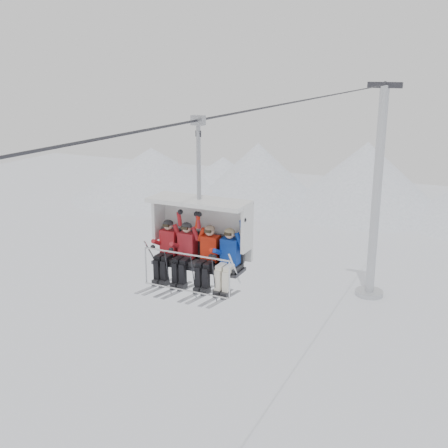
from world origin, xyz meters
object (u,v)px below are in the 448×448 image
at_px(chairlift_carrier, 202,230).
at_px(skier_center_left, 185,251).
at_px(skier_far_right, 228,258).
at_px(lift_tower_right, 375,209).
at_px(skier_center_right, 208,254).
at_px(skier_far_left, 167,248).

distance_m(chairlift_carrier, skier_center_left, 0.63).
xyz_separation_m(skier_center_left, skier_far_right, (1.13, 0.00, 0.00)).
height_order(lift_tower_right, skier_center_right, lift_tower_right).
bearing_deg(skier_far_right, skier_center_left, 180.00).
bearing_deg(skier_center_right, chairlift_carrier, 136.79).
bearing_deg(skier_center_right, skier_far_right, 0.00).
distance_m(lift_tower_right, skier_far_right, 23.96).
bearing_deg(skier_far_left, skier_center_right, 0.00).
xyz_separation_m(chairlift_carrier, skier_center_left, (-0.29, -0.30, -0.47)).
bearing_deg(chairlift_carrier, lift_tower_right, 90.00).
distance_m(lift_tower_right, skier_center_left, 23.95).
xyz_separation_m(skier_far_left, skier_center_left, (0.51, 0.00, 0.00)).
height_order(skier_center_left, skier_far_right, same).
bearing_deg(skier_center_left, skier_far_left, 180.00).
bearing_deg(skier_center_left, chairlift_carrier, 45.88).
height_order(skier_far_left, skier_center_left, same).
bearing_deg(lift_tower_right, skier_far_right, -87.96).
relative_size(skier_center_right, skier_far_right, 1.00).
bearing_deg(chairlift_carrier, skier_far_right, -19.96).
xyz_separation_m(skier_center_left, skier_center_right, (0.62, 0.00, 0.00)).
relative_size(lift_tower_right, chairlift_carrier, 3.38).
height_order(skier_far_left, skier_far_right, same).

